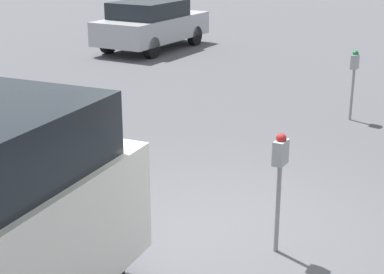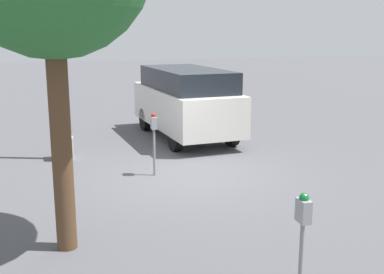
# 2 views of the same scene
# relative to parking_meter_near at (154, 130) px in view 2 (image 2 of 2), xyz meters

# --- Properties ---
(ground_plane) EXTENTS (80.00, 80.00, 0.00)m
(ground_plane) POSITION_rel_parking_meter_near_xyz_m (-0.23, -0.61, -0.99)
(ground_plane) COLOR #4C4C51
(parking_meter_near) EXTENTS (0.21, 0.13, 1.35)m
(parking_meter_near) POSITION_rel_parking_meter_near_xyz_m (0.00, 0.00, 0.00)
(parking_meter_near) COLOR gray
(parking_meter_near) RESTS_ON ground
(parking_meter_far) EXTENTS (0.21, 0.13, 1.31)m
(parking_meter_far) POSITION_rel_parking_meter_near_xyz_m (-5.31, -0.19, -0.03)
(parking_meter_far) COLOR gray
(parking_meter_far) RESTS_ON ground
(lamp_post) EXTENTS (0.44, 0.44, 5.39)m
(lamp_post) POSITION_rel_parking_meter_near_xyz_m (2.05, 1.68, 0.62)
(lamp_post) COLOR beige
(lamp_post) RESTS_ON ground
(parked_van) EXTENTS (4.59, 1.86, 1.99)m
(parked_van) POSITION_rel_parking_meter_near_xyz_m (3.25, -1.86, 0.09)
(parked_van) COLOR beige
(parked_van) RESTS_ON ground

